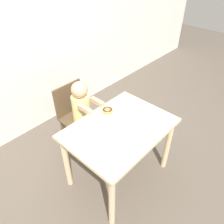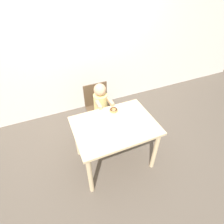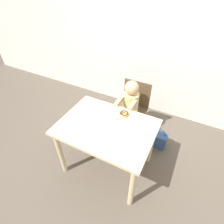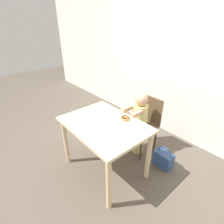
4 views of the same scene
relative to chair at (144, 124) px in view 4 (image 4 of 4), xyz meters
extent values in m
plane|color=brown|center=(-0.03, -0.74, -0.46)|extent=(12.00, 12.00, 0.00)
cube|color=silver|center=(-0.03, 0.75, 0.79)|extent=(8.00, 0.05, 2.50)
cube|color=beige|center=(-0.03, -0.74, 0.27)|extent=(1.05, 0.77, 0.03)
cylinder|color=beige|center=(-0.50, -1.06, -0.10)|extent=(0.06, 0.06, 0.71)
cylinder|color=beige|center=(0.43, -1.06, -0.10)|extent=(0.06, 0.06, 0.71)
cylinder|color=beige|center=(-0.50, -0.41, -0.10)|extent=(0.06, 0.06, 0.71)
cylinder|color=beige|center=(0.43, -0.41, -0.10)|extent=(0.06, 0.06, 0.71)
cube|color=brown|center=(0.00, -0.06, -0.01)|extent=(0.40, 0.40, 0.03)
cube|color=brown|center=(0.00, 0.13, 0.20)|extent=(0.40, 0.02, 0.40)
cylinder|color=brown|center=(-0.17, -0.23, -0.24)|extent=(0.04, 0.04, 0.44)
cylinder|color=brown|center=(0.17, -0.23, -0.24)|extent=(0.04, 0.04, 0.44)
cylinder|color=brown|center=(-0.17, 0.11, -0.24)|extent=(0.04, 0.04, 0.44)
cylinder|color=brown|center=(0.17, 0.11, -0.24)|extent=(0.04, 0.04, 0.44)
cylinder|color=#E0D17F|center=(0.00, -0.11, -0.23)|extent=(0.18, 0.18, 0.46)
cylinder|color=#E0D17F|center=(0.00, -0.11, 0.17)|extent=(0.22, 0.22, 0.35)
sphere|color=tan|center=(0.00, -0.11, 0.44)|extent=(0.19, 0.19, 0.19)
cube|color=tan|center=(-0.09, -0.29, 0.32)|extent=(0.05, 0.19, 0.05)
cube|color=tan|center=(0.09, -0.29, 0.32)|extent=(0.05, 0.19, 0.05)
torus|color=tan|center=(0.06, -0.48, 0.31)|extent=(0.11, 0.11, 0.03)
torus|color=#381E14|center=(0.06, -0.48, 0.32)|extent=(0.10, 0.10, 0.02)
cube|color=white|center=(-0.03, -0.75, 0.29)|extent=(0.28, 0.28, 0.00)
cube|color=#2D4C84|center=(0.46, -0.08, -0.34)|extent=(0.26, 0.15, 0.23)
torus|color=#2D4C84|center=(0.46, -0.08, -0.23)|extent=(0.21, 0.02, 0.21)
camera|label=1|loc=(-1.26, -1.76, 1.72)|focal=35.00mm
camera|label=2|loc=(-0.69, -2.19, 1.85)|focal=28.00mm
camera|label=3|loc=(0.64, -1.92, 1.65)|focal=28.00mm
camera|label=4|loc=(1.39, -1.84, 1.41)|focal=28.00mm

